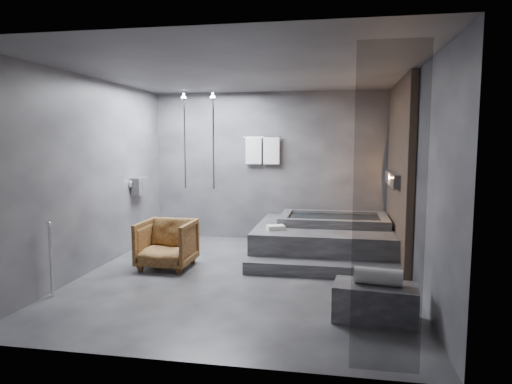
# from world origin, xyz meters

# --- Properties ---
(room) EXTENTS (5.00, 5.04, 2.82)m
(room) POSITION_xyz_m (0.40, 0.24, 1.73)
(room) COLOR #2B2B2D
(room) RESTS_ON ground
(tub_deck) EXTENTS (2.20, 2.00, 0.50)m
(tub_deck) POSITION_xyz_m (1.05, 1.45, 0.25)
(tub_deck) COLOR #2F2F32
(tub_deck) RESTS_ON ground
(tub_step) EXTENTS (2.20, 0.36, 0.18)m
(tub_step) POSITION_xyz_m (1.05, 0.27, 0.09)
(tub_step) COLOR #2F2F32
(tub_step) RESTS_ON ground
(concrete_bench) EXTENTS (0.91, 0.56, 0.39)m
(concrete_bench) POSITION_xyz_m (1.67, -1.26, 0.19)
(concrete_bench) COLOR #343436
(concrete_bench) RESTS_ON ground
(driftwood_chair) EXTENTS (0.78, 0.80, 0.72)m
(driftwood_chair) POSITION_xyz_m (-1.24, 0.27, 0.36)
(driftwood_chair) COLOR #412610
(driftwood_chair) RESTS_ON ground
(rolled_towel) EXTENTS (0.52, 0.25, 0.18)m
(rolled_towel) POSITION_xyz_m (1.70, -1.26, 0.48)
(rolled_towel) COLOR white
(rolled_towel) RESTS_ON concrete_bench
(deck_towel) EXTENTS (0.32, 0.28, 0.07)m
(deck_towel) POSITION_xyz_m (0.31, 0.91, 0.54)
(deck_towel) COLOR silver
(deck_towel) RESTS_ON tub_deck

